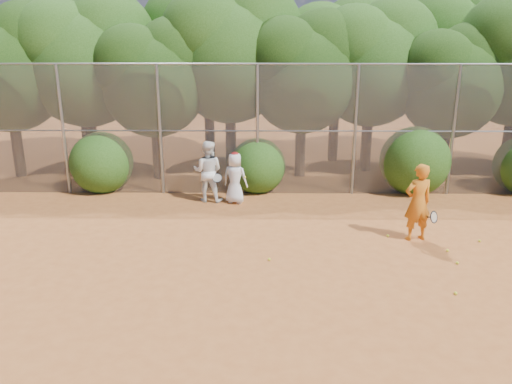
{
  "coord_description": "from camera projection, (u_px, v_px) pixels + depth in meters",
  "views": [
    {
      "loc": [
        -0.86,
        -9.2,
        4.66
      ],
      "look_at": [
        -1.0,
        2.5,
        1.1
      ],
      "focal_mm": 35.0,
      "sensor_mm": 36.0,
      "label": 1
    }
  ],
  "objects": [
    {
      "name": "ball_2",
      "position": [
        456.0,
        293.0,
        9.52
      ],
      "size": [
        0.07,
        0.07,
        0.07
      ],
      "primitive_type": "sphere",
      "color": "yellow",
      "rests_on": "ground"
    },
    {
      "name": "tree_0",
      "position": [
        8.0,
        63.0,
        16.8
      ],
      "size": [
        4.38,
        3.81,
        6.0
      ],
      "color": "black",
      "rests_on": "ground"
    },
    {
      "name": "player_white",
      "position": [
        208.0,
        171.0,
        14.87
      ],
      "size": [
        0.98,
        0.82,
        1.84
      ],
      "rotation": [
        0.0,
        0.0,
        3.0
      ],
      "color": "white",
      "rests_on": "ground"
    },
    {
      "name": "bush_1",
      "position": [
        257.0,
        163.0,
        15.92
      ],
      "size": [
        1.8,
        1.8,
        1.8
      ],
      "primitive_type": "sphere",
      "color": "#204611",
      "rests_on": "ground"
    },
    {
      "name": "player_yellow",
      "position": [
        418.0,
        202.0,
        11.93
      ],
      "size": [
        0.89,
        0.64,
        1.9
      ],
      "rotation": [
        0.0,
        0.0,
        3.38
      ],
      "color": "orange",
      "rests_on": "ground"
    },
    {
      "name": "ball_5",
      "position": [
        434.0,
        217.0,
        13.64
      ],
      "size": [
        0.07,
        0.07,
        0.07
      ],
      "primitive_type": "sphere",
      "color": "yellow",
      "rests_on": "ground"
    },
    {
      "name": "tree_12",
      "position": [
        452.0,
        44.0,
        19.51
      ],
      "size": [
        5.02,
        4.37,
        6.88
      ],
      "color": "black",
      "rests_on": "ground"
    },
    {
      "name": "tree_10",
      "position": [
        209.0,
        41.0,
        19.4
      ],
      "size": [
        5.15,
        4.48,
        7.06
      ],
      "color": "black",
      "rests_on": "ground"
    },
    {
      "name": "tree_3",
      "position": [
        231.0,
        48.0,
        17.35
      ],
      "size": [
        4.89,
        4.26,
        6.7
      ],
      "color": "black",
      "rests_on": "ground"
    },
    {
      "name": "tree_5",
      "position": [
        373.0,
        59.0,
        17.58
      ],
      "size": [
        4.51,
        3.92,
        6.17
      ],
      "color": "black",
      "rests_on": "ground"
    },
    {
      "name": "ball_6",
      "position": [
        480.0,
        241.0,
        12.01
      ],
      "size": [
        0.07,
        0.07,
        0.07
      ],
      "primitive_type": "sphere",
      "color": "yellow",
      "rests_on": "ground"
    },
    {
      "name": "tree_2",
      "position": [
        155.0,
        74.0,
        16.65
      ],
      "size": [
        3.99,
        3.47,
        5.47
      ],
      "color": "black",
      "rests_on": "ground"
    },
    {
      "name": "player_teen",
      "position": [
        235.0,
        178.0,
        14.74
      ],
      "size": [
        0.86,
        0.7,
        1.55
      ],
      "rotation": [
        0.0,
        0.0,
        2.81
      ],
      "color": "silver",
      "rests_on": "ground"
    },
    {
      "name": "ball_1",
      "position": [
        448.0,
        250.0,
        11.47
      ],
      "size": [
        0.07,
        0.07,
        0.07
      ],
      "primitive_type": "sphere",
      "color": "yellow",
      "rests_on": "ground"
    },
    {
      "name": "ground",
      "position": [
        304.0,
        280.0,
        10.15
      ],
      "size": [
        80.0,
        80.0,
        0.0
      ],
      "primitive_type": "plane",
      "color": "#A15424",
      "rests_on": "ground"
    },
    {
      "name": "fence_back",
      "position": [
        286.0,
        129.0,
        15.29
      ],
      "size": [
        20.05,
        0.09,
        4.03
      ],
      "color": "gray",
      "rests_on": "ground"
    },
    {
      "name": "ball_0",
      "position": [
        388.0,
        236.0,
        12.33
      ],
      "size": [
        0.07,
        0.07,
        0.07
      ],
      "primitive_type": "sphere",
      "color": "yellow",
      "rests_on": "ground"
    },
    {
      "name": "tree_9",
      "position": [
        80.0,
        49.0,
        19.35
      ],
      "size": [
        4.83,
        4.2,
        6.62
      ],
      "color": "black",
      "rests_on": "ground"
    },
    {
      "name": "tree_11",
      "position": [
        338.0,
        54.0,
        19.09
      ],
      "size": [
        4.64,
        4.03,
        6.35
      ],
      "color": "black",
      "rests_on": "ground"
    },
    {
      "name": "ball_3",
      "position": [
        457.0,
        263.0,
        10.83
      ],
      "size": [
        0.07,
        0.07,
        0.07
      ],
      "primitive_type": "sphere",
      "color": "yellow",
      "rests_on": "ground"
    },
    {
      "name": "bush_0",
      "position": [
        101.0,
        160.0,
        15.95
      ],
      "size": [
        2.0,
        2.0,
        2.0
      ],
      "primitive_type": "sphere",
      "color": "#204611",
      "rests_on": "ground"
    },
    {
      "name": "tree_6",
      "position": [
        453.0,
        78.0,
        16.76
      ],
      "size": [
        3.86,
        3.36,
        5.29
      ],
      "color": "black",
      "rests_on": "ground"
    },
    {
      "name": "tree_1",
      "position": [
        86.0,
        56.0,
        17.19
      ],
      "size": [
        4.64,
        4.03,
        6.35
      ],
      "color": "black",
      "rests_on": "ground"
    },
    {
      "name": "tree_4",
      "position": [
        304.0,
        68.0,
        16.92
      ],
      "size": [
        4.19,
        3.64,
        5.73
      ],
      "color": "black",
      "rests_on": "ground"
    },
    {
      "name": "ball_4",
      "position": [
        269.0,
        259.0,
        11.0
      ],
      "size": [
        0.07,
        0.07,
        0.07
      ],
      "primitive_type": "sphere",
      "color": "yellow",
      "rests_on": "ground"
    },
    {
      "name": "bush_2",
      "position": [
        415.0,
        158.0,
        15.81
      ],
      "size": [
        2.2,
        2.2,
        2.2
      ],
      "primitive_type": "sphere",
      "color": "#204611",
      "rests_on": "ground"
    }
  ]
}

